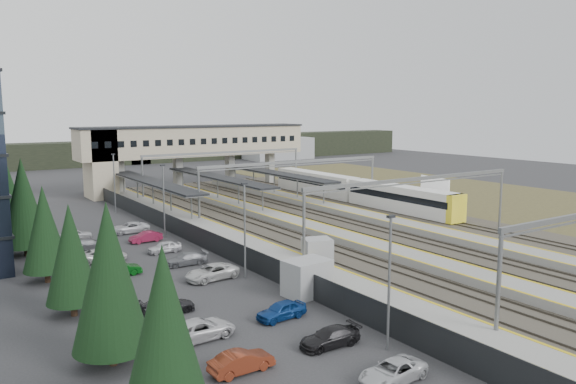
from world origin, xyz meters
TOP-DOWN VIEW (x-y plane):
  - ground at (0.00, 0.00)m, footprint 220.00×220.00m
  - conifer_row at (-22.00, -3.86)m, footprint 4.42×49.82m
  - car_park at (-13.48, -6.01)m, footprint 10.69×44.66m
  - lampposts at (-8.00, 1.25)m, footprint 0.50×53.25m
  - fence at (-6.50, 5.00)m, footprint 0.08×90.00m
  - relay_cabin_near at (-6.24, -14.41)m, footprint 3.52×2.72m
  - relay_cabin_far at (-0.17, -7.55)m, footprint 3.01×2.74m
  - rail_corridor at (9.34, 5.00)m, footprint 34.00×90.00m
  - canopies at (7.00, 27.00)m, footprint 23.10×30.00m
  - footbridge at (7.70, 42.00)m, footprint 40.40×6.40m
  - gantries at (12.00, 3.00)m, footprint 28.40×62.28m
  - train at (24.00, 15.24)m, footprint 2.76×38.41m
  - billboard at (27.32, 3.13)m, footprint 1.22×5.84m
  - scrub_east at (45.00, 5.00)m, footprint 34.00×120.00m
  - treeline_far at (23.81, 92.28)m, footprint 170.00×19.00m

SIDE VIEW (x-z plane):
  - ground at x=0.00m, z-range 0.00..0.00m
  - scrub_east at x=45.00m, z-range 0.00..0.06m
  - rail_corridor at x=9.34m, z-range -0.17..0.75m
  - car_park at x=-13.48m, z-range -0.04..1.23m
  - fence at x=-6.50m, z-range 0.00..2.00m
  - relay_cabin_far at x=-0.17m, z-range 0.00..2.29m
  - relay_cabin_near at x=-6.24m, z-range 0.00..2.76m
  - train at x=24.00m, z-range 0.24..3.72m
  - treeline_far at x=23.81m, z-range -0.55..6.45m
  - billboard at x=27.32m, z-range 0.85..5.86m
  - canopies at x=7.00m, z-range 2.28..5.56m
  - lampposts at x=-8.00m, z-range 0.30..8.37m
  - conifer_row at x=-22.00m, z-range 0.09..9.59m
  - gantries at x=12.00m, z-range 2.41..9.58m
  - footbridge at x=7.70m, z-range 2.33..13.53m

